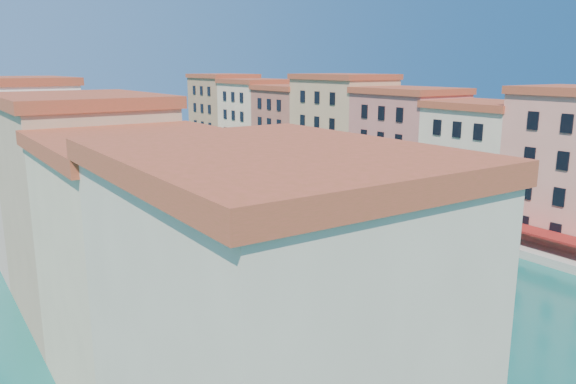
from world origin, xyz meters
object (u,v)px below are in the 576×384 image
(vaporetto_far, at_px, (203,193))
(gondola_fore, at_px, (357,257))
(gondola_right, at_px, (465,282))
(vaporetto_near, at_px, (376,309))

(vaporetto_far, distance_m, gondola_fore, 36.92)
(vaporetto_far, distance_m, gondola_right, 49.46)
(vaporetto_far, bearing_deg, gondola_fore, -92.29)
(vaporetto_near, bearing_deg, vaporetto_far, 67.99)
(vaporetto_far, bearing_deg, gondola_right, -88.14)
(vaporetto_near, height_order, vaporetto_far, vaporetto_far)
(vaporetto_far, height_order, gondola_fore, vaporetto_far)
(vaporetto_near, xyz_separation_m, vaporetto_far, (7.21, 50.12, 0.25))
(gondola_fore, bearing_deg, vaporetto_far, 89.00)
(gondola_fore, bearing_deg, vaporetto_near, -129.52)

